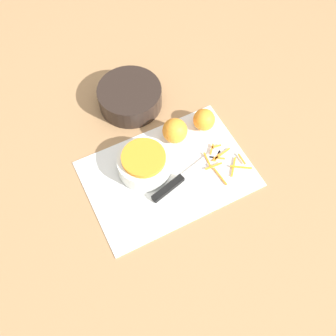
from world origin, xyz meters
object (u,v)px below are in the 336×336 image
object	(u,v)px
bowl_speckled	(144,163)
orange_right	(204,120)
knife	(175,183)
orange_left	(175,131)
bowl_dark	(130,97)

from	to	relation	value
bowl_speckled	orange_right	size ratio (longest dim) A/B	2.26
knife	orange_right	world-z (taller)	orange_right
orange_left	orange_right	world-z (taller)	orange_left
bowl_speckled	knife	xyz separation A→B (m)	(0.06, -0.09, -0.03)
bowl_speckled	orange_left	distance (m)	0.14
bowl_speckled	knife	bearing A→B (deg)	-55.94
bowl_speckled	orange_right	distance (m)	0.23
bowl_speckled	bowl_dark	distance (m)	0.25
orange_right	orange_left	bearing A→B (deg)	179.01
bowl_dark	orange_left	distance (m)	0.20
bowl_speckled	orange_left	size ratio (longest dim) A/B	2.02
bowl_speckled	orange_right	bearing A→B (deg)	13.46
orange_right	bowl_speckled	bearing A→B (deg)	-166.54
bowl_speckled	orange_left	bearing A→B (deg)	23.64
bowl_dark	knife	world-z (taller)	bowl_dark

